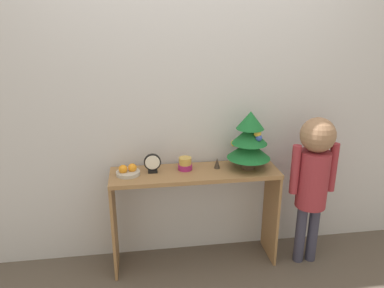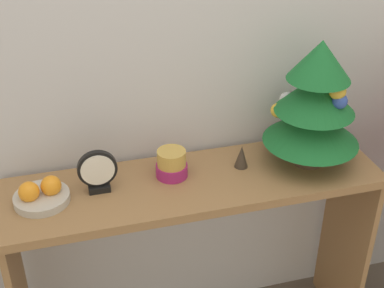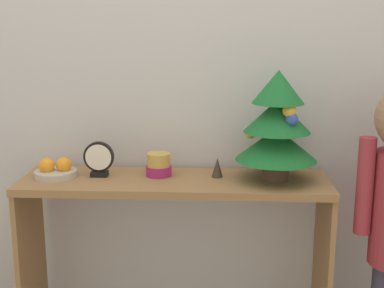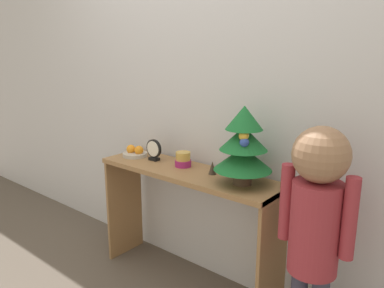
{
  "view_description": "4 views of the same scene",
  "coord_description": "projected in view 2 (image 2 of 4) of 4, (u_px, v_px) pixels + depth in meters",
  "views": [
    {
      "loc": [
        -0.38,
        -2.27,
        1.82
      ],
      "look_at": [
        -0.03,
        0.14,
        0.98
      ],
      "focal_mm": 35.0,
      "sensor_mm": 36.0,
      "label": 1
    },
    {
      "loc": [
        -0.38,
        -1.19,
        1.73
      ],
      "look_at": [
        -0.01,
        0.17,
        0.89
      ],
      "focal_mm": 50.0,
      "sensor_mm": 36.0,
      "label": 2
    },
    {
      "loc": [
        0.16,
        -1.84,
        1.36
      ],
      "look_at": [
        0.07,
        0.14,
        0.91
      ],
      "focal_mm": 50.0,
      "sensor_mm": 36.0,
      "label": 3
    },
    {
      "loc": [
        1.41,
        -1.48,
        1.45
      ],
      "look_at": [
        0.03,
        0.18,
        0.93
      ],
      "focal_mm": 35.0,
      "sensor_mm": 36.0,
      "label": 4
    }
  ],
  "objects": [
    {
      "name": "singing_bowl",
      "position": [
        172.0,
        164.0,
        1.71
      ],
      "size": [
        0.1,
        0.1,
        0.09
      ],
      "color": "#9E2366",
      "rests_on": "console_table"
    },
    {
      "name": "back_wall",
      "position": [
        177.0,
        9.0,
        1.63
      ],
      "size": [
        7.0,
        0.05,
        2.5
      ],
      "primitive_type": "cube",
      "color": "silver",
      "rests_on": "ground_plane"
    },
    {
      "name": "desk_clock",
      "position": [
        98.0,
        172.0,
        1.62
      ],
      "size": [
        0.12,
        0.04,
        0.14
      ],
      "color": "black",
      "rests_on": "console_table"
    },
    {
      "name": "figurine",
      "position": [
        241.0,
        156.0,
        1.75
      ],
      "size": [
        0.05,
        0.05,
        0.08
      ],
      "color": "#382D23",
      "rests_on": "console_table"
    },
    {
      "name": "mini_tree",
      "position": [
        315.0,
        103.0,
        1.69
      ],
      "size": [
        0.31,
        0.31,
        0.43
      ],
      "color": "#4C3828",
      "rests_on": "console_table"
    },
    {
      "name": "fruit_bowl",
      "position": [
        41.0,
        194.0,
        1.59
      ],
      "size": [
        0.17,
        0.17,
        0.08
      ],
      "color": "#B7B2A8",
      "rests_on": "console_table"
    },
    {
      "name": "console_table",
      "position": [
        195.0,
        222.0,
        1.8
      ],
      "size": [
        1.21,
        0.34,
        0.76
      ],
      "color": "olive",
      "rests_on": "ground_plane"
    }
  ]
}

